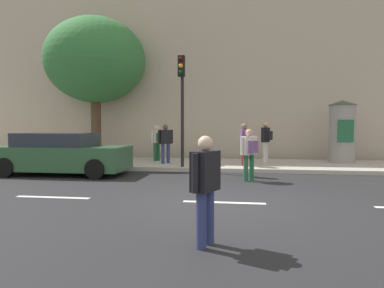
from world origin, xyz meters
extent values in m
plane|color=#232326|center=(0.00, 0.00, 0.00)|extent=(80.00, 80.00, 0.00)
cube|color=#B2ADA3|center=(0.00, 7.00, 0.07)|extent=(36.00, 4.00, 0.15)
cube|color=silver|center=(-4.00, 0.00, 0.00)|extent=(1.80, 0.16, 0.01)
cube|color=silver|center=(0.00, 0.00, 0.00)|extent=(1.80, 0.16, 0.01)
cube|color=#B7A893|center=(0.00, 12.00, 5.20)|extent=(36.00, 5.00, 10.39)
cylinder|color=black|center=(-1.84, 5.35, 1.80)|extent=(0.12, 0.12, 3.30)
cube|color=black|center=(-1.84, 5.17, 3.83)|extent=(0.24, 0.24, 0.75)
sphere|color=#390605|center=(-1.84, 5.04, 4.06)|extent=(0.16, 0.16, 0.16)
sphere|color=#F2A519|center=(-1.84, 5.04, 3.82)|extent=(0.16, 0.16, 0.16)
sphere|color=#07330F|center=(-1.84, 5.04, 3.58)|extent=(0.16, 0.16, 0.16)
cylinder|color=gray|center=(4.44, 7.88, 1.34)|extent=(1.04, 1.04, 2.38)
cone|color=#334C33|center=(4.44, 7.88, 2.63)|extent=(1.15, 1.15, 0.20)
cube|color=#1E5938|center=(4.44, 7.35, 1.46)|extent=(0.63, 0.02, 0.90)
cylinder|color=#4C3826|center=(-6.49, 8.39, 1.45)|extent=(0.46, 0.46, 2.61)
ellipsoid|color=#337238|center=(-6.49, 8.39, 4.73)|extent=(4.64, 4.64, 3.95)
cylinder|color=#1E5938|center=(0.66, 3.28, 0.40)|extent=(0.14, 0.14, 0.79)
cylinder|color=#1E5938|center=(0.48, 3.12, 0.40)|extent=(0.14, 0.14, 0.79)
cube|color=silver|center=(0.57, 3.20, 1.08)|extent=(0.51, 0.49, 0.56)
cylinder|color=silver|center=(0.78, 3.39, 1.08)|extent=(0.09, 0.09, 0.53)
cylinder|color=silver|center=(0.36, 3.01, 1.08)|extent=(0.09, 0.09, 0.53)
sphere|color=tan|center=(0.57, 3.20, 1.46)|extent=(0.22, 0.22, 0.22)
cube|color=#724C84|center=(0.69, 3.07, 1.05)|extent=(0.32, 0.31, 0.36)
cylinder|color=navy|center=(-0.06, -2.80, 0.39)|extent=(0.14, 0.14, 0.78)
cylinder|color=navy|center=(-0.15, -3.01, 0.39)|extent=(0.14, 0.14, 0.78)
cube|color=black|center=(-0.10, -2.91, 1.06)|extent=(0.40, 0.51, 0.55)
cylinder|color=black|center=(0.01, -2.66, 1.06)|extent=(0.09, 0.09, 0.52)
cylinder|color=black|center=(-0.21, -3.15, 1.06)|extent=(0.09, 0.09, 0.52)
sphere|color=beige|center=(-0.10, -2.91, 1.44)|extent=(0.21, 0.21, 0.21)
cylinder|color=silver|center=(1.26, 7.27, 0.57)|extent=(0.14, 0.14, 0.85)
cylinder|color=silver|center=(1.34, 7.47, 0.57)|extent=(0.14, 0.14, 0.85)
cube|color=black|center=(1.30, 7.37, 1.30)|extent=(0.38, 0.49, 0.60)
cylinder|color=black|center=(1.20, 7.13, 1.30)|extent=(0.09, 0.09, 0.57)
cylinder|color=black|center=(1.40, 7.61, 1.30)|extent=(0.09, 0.09, 0.57)
sphere|color=tan|center=(1.30, 7.37, 1.72)|extent=(0.23, 0.23, 0.23)
cube|color=black|center=(1.47, 7.30, 1.27)|extent=(0.25, 0.32, 0.36)
cylinder|color=maroon|center=(0.45, 5.88, 0.56)|extent=(0.14, 0.14, 0.81)
cylinder|color=maroon|center=(0.41, 6.12, 0.56)|extent=(0.14, 0.14, 0.81)
cube|color=#724C84|center=(0.43, 6.00, 1.25)|extent=(0.32, 0.52, 0.58)
cylinder|color=#724C84|center=(0.48, 5.72, 1.25)|extent=(0.09, 0.09, 0.55)
cylinder|color=#724C84|center=(0.38, 6.28, 1.25)|extent=(0.09, 0.09, 0.55)
sphere|color=#8C664C|center=(0.43, 6.00, 1.65)|extent=(0.22, 0.22, 0.22)
cylinder|color=#1E5938|center=(-3.38, 7.34, 0.54)|extent=(0.14, 0.14, 0.78)
cylinder|color=#1E5938|center=(-3.28, 7.52, 0.54)|extent=(0.14, 0.14, 0.78)
cube|color=silver|center=(-3.33, 7.43, 1.21)|extent=(0.41, 0.47, 0.55)
cylinder|color=silver|center=(-3.45, 7.21, 1.21)|extent=(0.09, 0.09, 0.53)
cylinder|color=silver|center=(-3.21, 7.65, 1.21)|extent=(0.09, 0.09, 0.53)
sphere|color=beige|center=(-3.33, 7.43, 1.59)|extent=(0.21, 0.21, 0.21)
cube|color=#1E5938|center=(-3.17, 7.34, 1.18)|extent=(0.28, 0.32, 0.36)
cylinder|color=navy|center=(-2.61, 6.49, 0.55)|extent=(0.14, 0.14, 0.80)
cylinder|color=navy|center=(-2.80, 6.34, 0.55)|extent=(0.14, 0.14, 0.80)
cube|color=black|center=(-2.71, 6.41, 1.23)|extent=(0.53, 0.49, 0.56)
cylinder|color=black|center=(-2.48, 6.59, 1.23)|extent=(0.09, 0.09, 0.53)
cylinder|color=black|center=(-2.93, 6.23, 1.23)|extent=(0.09, 0.09, 0.53)
sphere|color=brown|center=(-2.71, 6.41, 1.62)|extent=(0.22, 0.22, 0.22)
cube|color=#2D5938|center=(-5.71, 3.72, 0.58)|extent=(4.40, 1.84, 0.80)
cube|color=#262D38|center=(-5.93, 3.72, 1.20)|extent=(2.46, 1.65, 0.45)
cylinder|color=black|center=(-7.24, 2.86, 0.32)|extent=(0.64, 0.22, 0.64)
cylinder|color=black|center=(-7.24, 4.58, 0.32)|extent=(0.64, 0.22, 0.64)
cylinder|color=black|center=(-4.17, 2.85, 0.32)|extent=(0.64, 0.22, 0.64)
cylinder|color=black|center=(-4.17, 4.58, 0.32)|extent=(0.64, 0.22, 0.64)
camera|label=1|loc=(0.43, -7.83, 1.68)|focal=33.84mm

